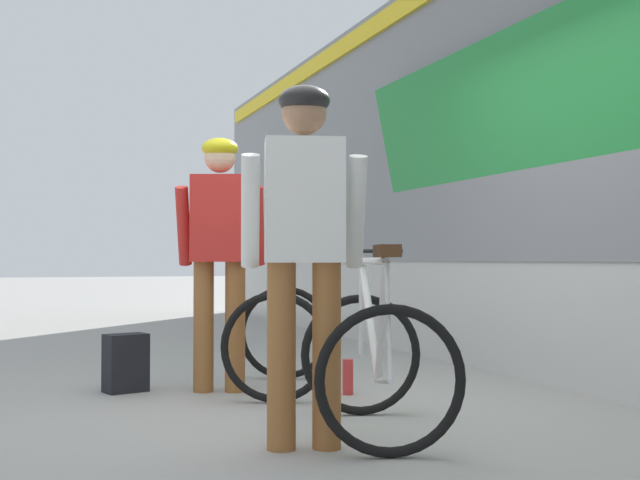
{
  "coord_description": "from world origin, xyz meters",
  "views": [
    {
      "loc": [
        -1.8,
        -4.44,
        0.91
      ],
      "look_at": [
        0.14,
        0.71,
        1.05
      ],
      "focal_mm": 44.94,
      "sensor_mm": 36.0,
      "label": 1
    }
  ],
  "objects_px": {
    "cyclist_far_in_white": "(304,231)",
    "backpack_on_platform": "(126,363)",
    "cyclist_near_in_red": "(220,240)",
    "bicycle_near_red": "(281,333)",
    "bicycle_far_white": "(374,357)",
    "water_bottle_near_the_bikes": "(348,377)"
  },
  "relations": [
    {
      "from": "cyclist_far_in_white",
      "to": "bicycle_far_white",
      "type": "relative_size",
      "value": 1.44
    },
    {
      "from": "bicycle_near_red",
      "to": "water_bottle_near_the_bikes",
      "type": "relative_size",
      "value": 5.26
    },
    {
      "from": "cyclist_near_in_red",
      "to": "backpack_on_platform",
      "type": "distance_m",
      "value": 1.07
    },
    {
      "from": "bicycle_near_red",
      "to": "bicycle_far_white",
      "type": "relative_size",
      "value": 1.03
    },
    {
      "from": "bicycle_near_red",
      "to": "bicycle_far_white",
      "type": "bearing_deg",
      "value": -89.07
    },
    {
      "from": "bicycle_near_red",
      "to": "backpack_on_platform",
      "type": "xyz_separation_m",
      "value": [
        -1.03,
        0.31,
        -0.2
      ]
    },
    {
      "from": "bicycle_near_red",
      "to": "backpack_on_platform",
      "type": "distance_m",
      "value": 1.09
    },
    {
      "from": "cyclist_near_in_red",
      "to": "cyclist_far_in_white",
      "type": "relative_size",
      "value": 1.0
    },
    {
      "from": "cyclist_far_in_white",
      "to": "water_bottle_near_the_bikes",
      "type": "distance_m",
      "value": 1.84
    },
    {
      "from": "cyclist_near_in_red",
      "to": "cyclist_far_in_white",
      "type": "distance_m",
      "value": 1.79
    },
    {
      "from": "bicycle_near_red",
      "to": "bicycle_far_white",
      "type": "height_order",
      "value": "same"
    },
    {
      "from": "bicycle_near_red",
      "to": "water_bottle_near_the_bikes",
      "type": "bearing_deg",
      "value": -41.65
    },
    {
      "from": "cyclist_far_in_white",
      "to": "backpack_on_platform",
      "type": "bearing_deg",
      "value": 106.65
    },
    {
      "from": "cyclist_near_in_red",
      "to": "backpack_on_platform",
      "type": "height_order",
      "value": "cyclist_near_in_red"
    },
    {
      "from": "cyclist_near_in_red",
      "to": "backpack_on_platform",
      "type": "relative_size",
      "value": 4.4
    },
    {
      "from": "cyclist_far_in_white",
      "to": "bicycle_near_red",
      "type": "relative_size",
      "value": 1.4
    },
    {
      "from": "bicycle_near_red",
      "to": "backpack_on_platform",
      "type": "relative_size",
      "value": 3.14
    },
    {
      "from": "backpack_on_platform",
      "to": "water_bottle_near_the_bikes",
      "type": "distance_m",
      "value": 1.54
    },
    {
      "from": "cyclist_near_in_red",
      "to": "water_bottle_near_the_bikes",
      "type": "bearing_deg",
      "value": -28.12
    },
    {
      "from": "cyclist_near_in_red",
      "to": "bicycle_near_red",
      "type": "distance_m",
      "value": 0.78
    },
    {
      "from": "bicycle_near_red",
      "to": "water_bottle_near_the_bikes",
      "type": "height_order",
      "value": "bicycle_near_red"
    },
    {
      "from": "cyclist_far_in_white",
      "to": "backpack_on_platform",
      "type": "relative_size",
      "value": 4.4
    }
  ]
}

